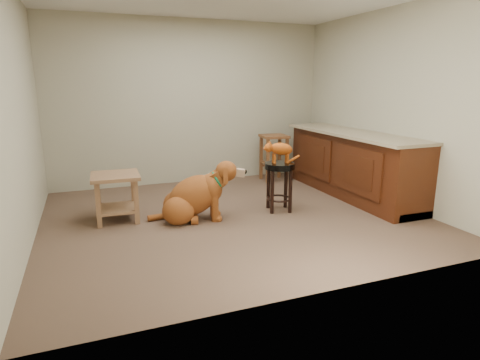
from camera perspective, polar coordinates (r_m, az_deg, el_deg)
name	(u,v)px	position (r m, az deg, el deg)	size (l,w,h in m)	color
floor	(234,216)	(5.02, -0.82, -5.18)	(4.50, 4.00, 0.01)	#503B2C
room_shell	(234,78)	(4.75, -0.89, 14.32)	(4.54, 4.04, 2.62)	#9F9A80
cabinet_run	(352,166)	(6.07, 15.63, 1.94)	(0.70, 2.56, 0.94)	#411B0B
padded_stool	(279,177)	(5.16, 5.63, 0.44)	(0.39, 0.39, 0.63)	black
wood_stool	(274,157)	(6.79, 4.81, 3.29)	(0.45, 0.45, 0.77)	brown
side_table	(116,190)	(5.00, -17.21, -1.38)	(0.57, 0.57, 0.57)	brown
golden_retriever	(195,197)	(4.86, -6.49, -2.40)	(1.17, 0.66, 0.77)	brown
tabby_kitten	(279,150)	(5.09, 5.59, 4.32)	(0.51, 0.21, 0.31)	#A64510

